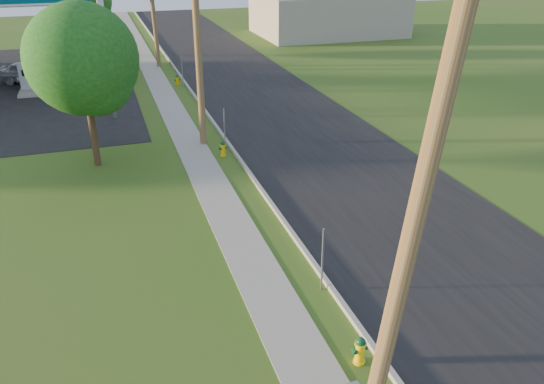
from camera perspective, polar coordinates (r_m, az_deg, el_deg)
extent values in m
cube|color=black|center=(21.65, 9.74, 0.47)|extent=(8.00, 120.00, 0.02)
cube|color=gray|center=(20.20, -0.40, -0.85)|extent=(0.15, 120.00, 0.15)
cube|color=gray|center=(19.83, -5.23, -1.70)|extent=(1.50, 120.00, 0.03)
cylinder|color=brown|center=(8.76, 14.64, -5.11)|extent=(1.31, 0.32, 9.48)
cylinder|color=brown|center=(24.97, -8.00, 15.78)|extent=(0.32, 0.32, 9.80)
cylinder|color=brown|center=(42.68, -12.76, 19.28)|extent=(0.49, 0.32, 9.50)
cube|color=gray|center=(14.95, 5.46, -7.29)|extent=(0.05, 0.04, 2.00)
cube|color=gray|center=(25.15, -5.12, 6.80)|extent=(0.05, 0.04, 2.00)
cube|color=gray|center=(36.72, -9.62, 12.61)|extent=(0.05, 0.04, 2.00)
cylinder|color=silver|center=(36.52, -20.78, 14.10)|extent=(0.36, 0.36, 5.50)
cylinder|color=silver|center=(43.03, -20.63, 15.67)|extent=(0.36, 0.36, 5.50)
cube|color=gray|center=(38.58, -24.60, 9.90)|extent=(1.20, 3.20, 0.18)
cube|color=#9EA0A3|center=(38.37, -24.86, 11.27)|extent=(0.90, 0.50, 1.70)
cube|color=#004A63|center=(38.37, -24.86, 11.27)|extent=(0.94, 0.40, 1.50)
cube|color=black|center=(38.05, -24.97, 11.54)|extent=(0.50, 0.02, 0.40)
cube|color=gray|center=(42.45, -24.18, 11.26)|extent=(1.20, 3.20, 0.18)
cube|color=#9EA0A3|center=(42.26, -24.42, 12.51)|extent=(0.90, 0.50, 1.70)
cube|color=#004A63|center=(42.26, -24.42, 12.51)|extent=(0.94, 0.40, 1.50)
cube|color=black|center=(41.95, -24.51, 12.76)|extent=(0.50, 0.02, 0.40)
cylinder|color=gray|center=(30.46, -17.09, 12.08)|extent=(0.24, 0.24, 5.00)
cube|color=silver|center=(29.92, -17.94, 18.21)|extent=(0.30, 2.00, 2.00)
cube|color=gray|center=(57.49, 6.02, 18.49)|extent=(14.00, 10.00, 4.00)
cylinder|color=#3E2E19|center=(24.17, -18.76, 6.70)|extent=(0.30, 0.30, 3.57)
sphere|color=#0D5213|center=(23.46, -19.77, 13.29)|extent=(4.57, 4.57, 4.57)
sphere|color=#0D5213|center=(23.31, -18.51, 11.58)|extent=(3.14, 3.14, 3.14)
cylinder|color=#3E2E19|center=(48.45, -19.11, 15.63)|extent=(0.30, 0.30, 3.47)
sphere|color=#0D5213|center=(48.10, -19.61, 18.86)|extent=(4.44, 4.44, 4.44)
sphere|color=#0D5213|center=(47.87, -18.98, 18.08)|extent=(3.05, 3.05, 3.05)
cylinder|color=yellow|center=(13.37, 9.34, -17.52)|extent=(0.29, 0.29, 0.06)
cylinder|color=yellow|center=(13.18, 9.43, -16.65)|extent=(0.22, 0.22, 0.61)
cylinder|color=yellow|center=(13.00, 9.51, -15.78)|extent=(0.29, 0.29, 0.04)
sphere|color=#0D3B20|center=(12.98, 9.53, -15.65)|extent=(0.23, 0.23, 0.23)
cylinder|color=#0D3B20|center=(12.90, 9.57, -15.24)|extent=(0.05, 0.05, 0.06)
cylinder|color=#0D3B20|center=(13.04, 9.78, -16.76)|extent=(0.12, 0.13, 0.11)
cylinder|color=#0D3B20|center=(13.07, 8.89, -16.56)|extent=(0.11, 0.10, 0.09)
cylinder|color=#0D3B20|center=(13.19, 10.01, -16.21)|extent=(0.11, 0.10, 0.09)
cylinder|color=yellow|center=(24.61, -5.28, 3.95)|extent=(0.28, 0.28, 0.06)
cylinder|color=yellow|center=(24.51, -5.30, 4.53)|extent=(0.22, 0.22, 0.59)
cylinder|color=yellow|center=(24.42, -5.33, 5.09)|extent=(0.28, 0.28, 0.04)
sphere|color=#0B3E14|center=(24.41, -5.33, 5.17)|extent=(0.23, 0.23, 0.23)
cylinder|color=#0B3E14|center=(24.36, -5.34, 5.43)|extent=(0.05, 0.05, 0.06)
cylinder|color=#0B3E14|center=(24.37, -5.17, 4.60)|extent=(0.13, 0.14, 0.11)
cylinder|color=#0B3E14|center=(24.43, -5.60, 4.64)|extent=(0.12, 0.11, 0.09)
cylinder|color=#0B3E14|center=(24.54, -5.02, 4.76)|extent=(0.12, 0.11, 0.09)
cylinder|color=#ECAA01|center=(37.46, -10.13, 11.30)|extent=(0.27, 0.27, 0.06)
cylinder|color=#ECAA01|center=(37.39, -10.16, 11.68)|extent=(0.21, 0.21, 0.58)
cylinder|color=#ECAA01|center=(37.33, -10.19, 12.05)|extent=(0.27, 0.27, 0.04)
sphere|color=#0D3E24|center=(37.33, -10.20, 12.11)|extent=(0.22, 0.22, 0.22)
cylinder|color=#0D3E24|center=(37.30, -10.21, 12.28)|extent=(0.05, 0.05, 0.06)
cylinder|color=#0D3E24|center=(37.25, -10.14, 11.75)|extent=(0.11, 0.12, 0.11)
cylinder|color=#0D3E24|center=(37.36, -10.38, 11.77)|extent=(0.10, 0.09, 0.09)
cylinder|color=#0D3E24|center=(37.39, -9.96, 11.82)|extent=(0.10, 0.09, 0.09)
imported|color=#B6B8BD|center=(40.81, -24.49, 11.65)|extent=(4.73, 3.18, 1.50)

